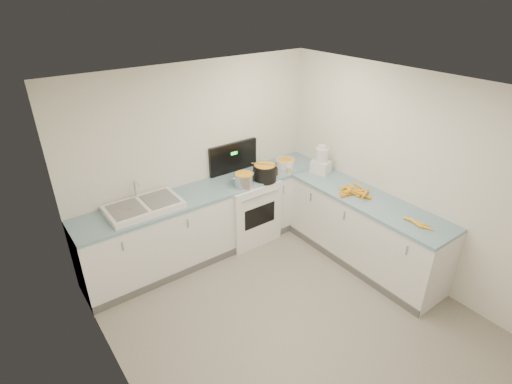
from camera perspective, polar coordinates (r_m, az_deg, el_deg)
floor at (r=4.65m, az=5.34°, el=-17.83°), size 3.50×4.00×0.00m
ceiling at (r=3.36m, az=7.24°, el=13.57°), size 3.50×4.00×0.00m
wall_back at (r=5.32m, az=-8.41°, el=4.64°), size 3.50×0.00×2.50m
wall_left at (r=3.17m, az=-18.92°, el=-14.61°), size 0.00×4.00×2.50m
wall_right at (r=5.09m, az=20.98°, el=1.87°), size 0.00×4.00×2.50m
counter_back at (r=5.44m, az=-6.32°, el=-3.91°), size 3.50×0.62×0.94m
counter_right at (r=5.37m, az=15.17°, el=-5.28°), size 0.62×2.20×0.94m
stove at (r=5.68m, az=-1.48°, el=-2.23°), size 0.76×0.65×1.36m
sink at (r=4.88m, az=-15.74°, el=-2.00°), size 0.86×0.52×0.31m
steel_pot at (r=5.23m, az=-1.75°, el=1.68°), size 0.28×0.28×0.19m
black_pot at (r=5.40m, az=1.27°, el=2.77°), size 0.38×0.38×0.23m
wooden_spoon at (r=5.35m, az=1.28°, el=3.97°), size 0.25×0.29×0.02m
mixing_bowl at (r=5.79m, az=4.18°, el=4.13°), size 0.31×0.31×0.12m
extract_bottle at (r=5.54m, az=2.98°, el=2.87°), size 0.04×0.04×0.10m
spice_jar at (r=5.62m, az=4.66°, el=3.13°), size 0.05×0.05×0.08m
food_processor at (r=5.63m, az=9.30°, el=4.38°), size 0.26×0.29×0.41m
carrot_pile at (r=5.20m, az=14.03°, el=0.12°), size 0.45×0.47×0.09m
peeled_carrots at (r=4.75m, az=22.32°, el=-4.23°), size 0.15×0.37×0.04m
peelings at (r=4.80m, az=-18.41°, el=-2.40°), size 0.16×0.23×0.01m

